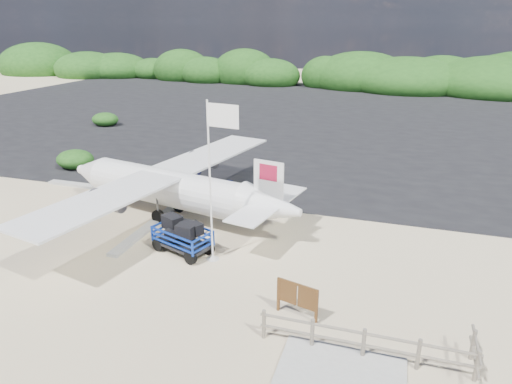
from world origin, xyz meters
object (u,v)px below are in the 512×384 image
(flagpole, at_px, (213,259))
(aircraft_large, at_px, (444,146))
(baggage_cart, at_px, (183,252))
(crew_b, at_px, (229,196))
(signboard, at_px, (296,317))
(crew_a, at_px, (199,186))

(flagpole, distance_m, aircraft_large, 24.69)
(baggage_cart, xyz_separation_m, aircraft_large, (11.81, 22.25, 0.00))
(crew_b, height_order, aircraft_large, aircraft_large)
(aircraft_large, bearing_deg, flagpole, 76.77)
(flagpole, distance_m, signboard, 5.04)
(signboard, relative_size, aircraft_large, 0.10)
(crew_a, distance_m, aircraft_large, 21.54)
(flagpole, height_order, signboard, flagpole)
(baggage_cart, xyz_separation_m, flagpole, (1.42, -0.15, 0.00))
(crew_a, xyz_separation_m, aircraft_large, (13.51, 16.75, -0.91))
(baggage_cart, relative_size, crew_a, 1.46)
(aircraft_large, bearing_deg, crew_b, 68.23)
(flagpole, relative_size, crew_a, 3.59)
(signboard, height_order, crew_a, crew_a)
(crew_b, bearing_deg, flagpole, 93.70)
(flagpole, xyz_separation_m, crew_a, (-3.12, 5.65, 0.91))
(aircraft_large, bearing_deg, baggage_cart, 73.70)
(baggage_cart, relative_size, flagpole, 0.41)
(baggage_cart, xyz_separation_m, signboard, (5.59, -2.98, 0.00))
(baggage_cart, xyz_separation_m, crew_a, (-1.70, 5.50, 0.91))
(baggage_cart, distance_m, flagpole, 1.42)
(signboard, bearing_deg, crew_a, 145.30)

